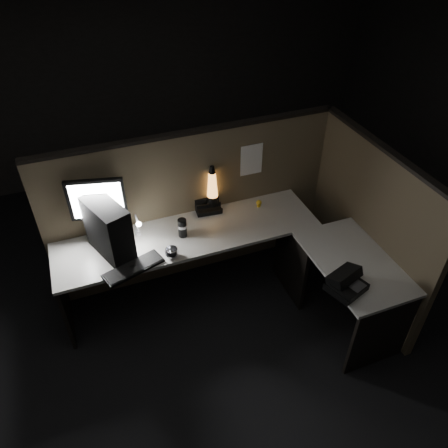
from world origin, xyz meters
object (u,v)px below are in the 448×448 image
object	(u,v)px
pc_tower	(108,229)
lava_lamp	(212,192)
desk_phone	(345,283)
monitor	(98,204)
keyboard	(134,268)

from	to	relation	value
pc_tower	lava_lamp	distance (m)	1.01
pc_tower	desk_phone	size ratio (longest dim) A/B	1.47
monitor	lava_lamp	world-z (taller)	monitor
desk_phone	lava_lamp	bearing A→B (deg)	95.36
lava_lamp	desk_phone	bearing A→B (deg)	-65.84
keyboard	monitor	bearing A→B (deg)	89.94
pc_tower	desk_phone	world-z (taller)	pc_tower
lava_lamp	keyboard	bearing A→B (deg)	-147.89
pc_tower	monitor	xyz separation A→B (m)	(-0.03, 0.19, 0.12)
keyboard	pc_tower	bearing A→B (deg)	95.17
pc_tower	monitor	world-z (taller)	monitor
lava_lamp	desk_phone	world-z (taller)	lava_lamp
pc_tower	keyboard	xyz separation A→B (m)	(0.12, -0.27, -0.22)
keyboard	desk_phone	size ratio (longest dim) A/B	1.50
keyboard	lava_lamp	size ratio (longest dim) A/B	1.06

